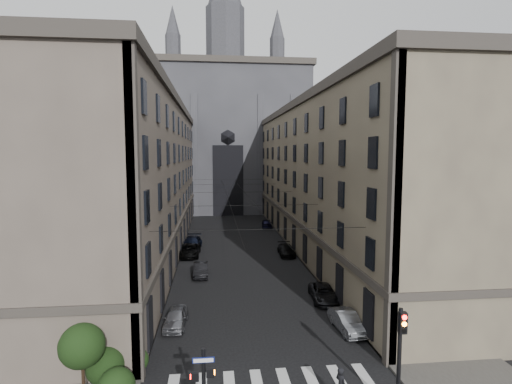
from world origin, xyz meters
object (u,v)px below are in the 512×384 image
object	(u,v)px
car_right_near	(347,321)
car_right_midnear	(324,293)
car_right_midfar	(286,250)
gothic_tower	(226,129)
car_left_far	(192,243)
car_left_near	(176,318)
car_left_midnear	(201,270)
car_left_midfar	(189,251)
traffic_light_right	(400,349)
car_right_far	(267,224)

from	to	relation	value
car_right_near	car_right_midnear	bearing A→B (deg)	85.78
car_right_midnear	car_right_midfar	bearing A→B (deg)	96.39
gothic_tower	car_left_far	size ratio (longest dim) A/B	10.48
car_left_near	car_right_midnear	bearing A→B (deg)	21.00
car_left_midnear	car_left_midfar	size ratio (longest dim) A/B	0.78
car_left_near	car_left_midnear	xyz separation A→B (m)	(1.43, 11.71, 0.02)
traffic_light_right	car_right_near	size ratio (longest dim) A/B	1.28
car_left_midnear	car_left_far	bearing A→B (deg)	95.81
gothic_tower	car_left_midfar	bearing A→B (deg)	-97.96
car_left_midfar	car_right_near	size ratio (longest dim) A/B	1.27
car_right_near	car_right_far	xyz separation A→B (m)	(-0.34, 38.99, 0.03)
car_left_far	car_right_midfar	xyz separation A→B (m)	(11.58, -4.30, -0.15)
car_left_far	car_right_near	bearing A→B (deg)	-60.17
car_right_near	traffic_light_right	bearing A→B (deg)	-98.02
car_left_near	car_right_midnear	world-z (taller)	car_left_near
gothic_tower	car_right_midfar	world-z (taller)	gothic_tower
car_right_midnear	car_right_far	distance (m)	33.21
car_left_near	car_right_far	size ratio (longest dim) A/B	0.92
car_right_midnear	car_left_midnear	bearing A→B (deg)	147.98
car_right_near	car_right_midfar	world-z (taller)	car_right_near
car_left_midnear	car_right_far	bearing A→B (deg)	66.65
car_left_midfar	car_right_midfar	bearing A→B (deg)	-1.33
gothic_tower	car_left_far	bearing A→B (deg)	-98.50
car_right_near	car_left_far	bearing A→B (deg)	111.23
traffic_light_right	car_right_midnear	size ratio (longest dim) A/B	1.13
car_left_midfar	car_right_midfar	distance (m)	11.73
gothic_tower	traffic_light_right	bearing A→B (deg)	-85.62
gothic_tower	car_left_far	world-z (taller)	gothic_tower
gothic_tower	car_left_midfar	size ratio (longest dim) A/B	11.22
gothic_tower	car_left_near	distance (m)	64.62
car_left_near	car_left_midfar	xyz separation A→B (m)	(-0.15, 19.71, 0.07)
traffic_light_right	car_left_midnear	xyz separation A→B (m)	(-9.93, 22.71, -2.62)
car_left_near	car_left_far	world-z (taller)	car_left_far
car_right_far	car_right_midfar	bearing A→B (deg)	-85.19
car_right_near	car_left_midfar	bearing A→B (deg)	114.97
car_left_near	car_right_near	world-z (taller)	car_right_near
car_left_near	car_left_far	size ratio (longest dim) A/B	0.69
traffic_light_right	car_left_midfar	size ratio (longest dim) A/B	1.01
car_left_near	car_right_near	bearing A→B (deg)	-6.02
car_left_midfar	car_left_far	size ratio (longest dim) A/B	0.93
car_right_midnear	car_right_far	bearing A→B (deg)	95.42
car_right_near	car_right_far	world-z (taller)	car_right_far
car_right_near	car_right_midnear	world-z (taller)	car_right_near
car_right_midnear	car_right_far	world-z (taller)	car_right_far
traffic_light_right	gothic_tower	bearing A→B (deg)	94.38
gothic_tower	car_right_far	size ratio (longest dim) A/B	14.08
gothic_tower	car_right_far	bearing A→B (deg)	-76.82
car_left_midfar	gothic_tower	bearing A→B (deg)	84.46
car_left_near	car_left_far	xyz separation A→B (m)	(-0.03, 23.24, 0.16)
traffic_light_right	car_right_midfar	world-z (taller)	traffic_light_right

